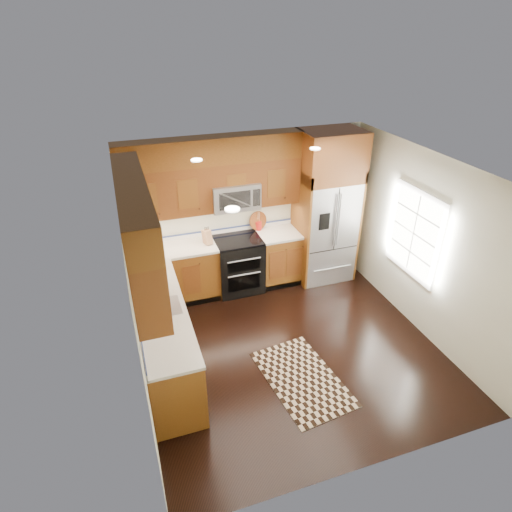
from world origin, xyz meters
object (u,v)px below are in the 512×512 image
object	(u,v)px
rug	(302,378)
utensil_crock	(258,224)
knife_block	(207,237)
range	(238,265)
refrigerator	(326,208)

from	to	relation	value
rug	utensil_crock	size ratio (longest dim) A/B	4.45
knife_block	utensil_crock	bearing A→B (deg)	13.13
range	refrigerator	xyz separation A→B (m)	(1.55, -0.04, 0.83)
knife_block	utensil_crock	distance (m)	0.96
refrigerator	knife_block	size ratio (longest dim) A/B	8.88
rug	knife_block	size ratio (longest dim) A/B	4.85
range	rug	world-z (taller)	range
knife_block	utensil_crock	size ratio (longest dim) A/B	0.92
range	refrigerator	size ratio (longest dim) A/B	0.36
refrigerator	knife_block	xyz separation A→B (m)	(-2.05, 0.07, -0.24)
range	refrigerator	world-z (taller)	refrigerator
refrigerator	utensil_crock	distance (m)	1.18
rug	refrigerator	bearing A→B (deg)	51.87
rug	knife_block	xyz separation A→B (m)	(-0.67, 2.34, 1.05)
rug	knife_block	bearing A→B (deg)	99.10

